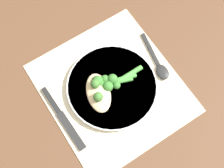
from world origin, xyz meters
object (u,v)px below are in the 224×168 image
Objects in this scene: knife at (62,117)px; spoon at (160,67)px; broccoli_stalk_rear at (110,82)px; chicken_fillet at (98,92)px; broccoli_stalk_front at (102,82)px; plate at (112,87)px; broccoli_stalk_left at (118,79)px.

knife is 0.31m from spoon.
broccoli_stalk_rear is at bearing -1.39° from spoon.
spoon is (-0.02, -0.19, -0.02)m from chicken_fillet.
broccoli_stalk_front is 0.14m from knife.
plate is 1.23× the size of knife.
spoon is at bearing -84.29° from broccoli_stalk_front.
knife is at bearing 117.42° from broccoli_stalk_front.
plate is at bearing -160.66° from broccoli_stalk_rear.
chicken_fillet is 0.07m from broccoli_stalk_left.
spoon is (-0.03, -0.15, -0.02)m from broccoli_stalk_rear.
broccoli_stalk_front is 0.51× the size of knife.
knife is at bearing 89.13° from plate.
broccoli_stalk_rear reaches higher than knife.
broccoli_stalk_front reaches higher than spoon.
chicken_fillet is at bearing 148.50° from broccoli_stalk_front.
broccoli_stalk_left is (-0.02, -0.04, -0.00)m from broccoli_stalk_front.
broccoli_stalk_rear is 0.99× the size of broccoli_stalk_left.
broccoli_stalk_left is 0.65× the size of spoon.
spoon is (-0.03, -0.12, -0.02)m from broccoli_stalk_left.
spoon is (-0.04, -0.17, -0.02)m from broccoli_stalk_front.
broccoli_stalk_rear is (-0.01, -0.02, -0.00)m from broccoli_stalk_front.
spoon is at bearing -98.77° from plate.
plate is 1.56× the size of spoon.
plate is 2.44× the size of broccoli_stalk_rear.
broccoli_stalk_front is 0.65× the size of spoon.
knife is 1.28× the size of spoon.
spoon is (-0.03, -0.31, 0.00)m from knife.
knife is at bearing 5.98° from spoon.
knife is (-0.00, 0.18, -0.02)m from broccoli_stalk_left.
broccoli_stalk_front is (0.02, -0.02, 0.00)m from chicken_fillet.
broccoli_stalk_rear is 0.15m from spoon.
spoon is at bearing -102.62° from broccoli_stalk_left.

